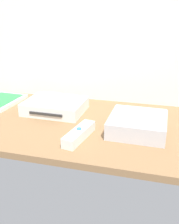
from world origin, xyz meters
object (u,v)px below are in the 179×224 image
at_px(game_case, 1,101).
at_px(remote_classic_pad, 56,99).
at_px(remote_wand, 79,134).
at_px(mini_computer, 138,124).
at_px(game_console, 55,106).

relative_size(game_case, remote_classic_pad, 1.29).
relative_size(game_case, remote_wand, 1.29).
height_order(mini_computer, game_case, mini_computer).
height_order(game_console, mini_computer, mini_computer).
relative_size(game_console, remote_wand, 1.40).
bearing_deg(mini_computer, remote_wand, -150.19).
relative_size(mini_computer, game_case, 0.88).
distance_m(remote_wand, remote_classic_pad, 0.22).
height_order(mini_computer, remote_wand, mini_computer).
height_order(game_console, game_case, game_console).
bearing_deg(remote_wand, game_console, 139.13).
bearing_deg(mini_computer, game_console, 163.44).
height_order(game_console, remote_wand, game_console).
height_order(mini_computer, remote_classic_pad, remote_classic_pad).
height_order(game_case, remote_classic_pad, remote_classic_pad).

